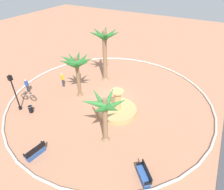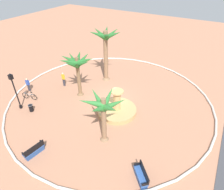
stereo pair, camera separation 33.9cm
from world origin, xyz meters
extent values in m
plane|color=tan|center=(0.00, 0.00, 0.00)|extent=(80.00, 80.00, 0.00)
torus|color=silver|center=(0.00, 0.00, 0.10)|extent=(20.79, 20.79, 0.20)
cylinder|color=tan|center=(1.46, 1.62, 0.23)|extent=(3.75, 3.75, 0.45)
cylinder|color=teal|center=(1.46, 1.62, 0.19)|extent=(3.30, 3.30, 0.34)
cylinder|color=tan|center=(1.46, 1.62, 1.40)|extent=(0.68, 0.68, 1.89)
cylinder|color=#E0B370|center=(1.46, 1.62, 2.40)|extent=(1.20, 1.20, 0.12)
cylinder|color=#8E6B4C|center=(5.03, 2.46, 2.06)|extent=(0.38, 0.38, 4.12)
cone|color=#8E6B4C|center=(5.03, 2.46, 0.25)|extent=(0.72, 0.72, 0.50)
cone|color=#337F38|center=(5.81, 2.51, 3.71)|extent=(1.87, 0.68, 1.32)
cone|color=#337F38|center=(5.37, 3.19, 3.76)|extent=(1.29, 1.91, 1.23)
cone|color=#337F38|center=(4.68, 3.15, 3.69)|extent=(1.31, 1.88, 1.36)
cone|color=#337F38|center=(4.25, 2.38, 3.69)|extent=(1.87, 0.73, 1.36)
cone|color=#337F38|center=(4.70, 1.74, 3.70)|extent=(1.27, 1.90, 1.34)
cone|color=#337F38|center=(5.54, 1.79, 3.83)|extent=(1.58, 1.82, 1.10)
cylinder|color=brown|center=(0.85, -3.28, 2.17)|extent=(0.38, 0.38, 4.35)
cone|color=brown|center=(0.85, -3.28, 0.25)|extent=(0.73, 0.73, 0.50)
cone|color=#28702D|center=(1.61, -3.33, 3.92)|extent=(1.83, 0.68, 1.33)
cone|color=#28702D|center=(1.44, -2.80, 3.93)|extent=(1.75, 1.56, 1.33)
cone|color=#28702D|center=(0.91, -2.49, 3.99)|extent=(0.69, 1.85, 1.23)
cone|color=#28702D|center=(0.53, -2.51, 4.09)|extent=(1.23, 1.90, 1.05)
cone|color=#28702D|center=(0.11, -3.10, 3.93)|extent=(1.88, 0.97, 1.33)
cone|color=#28702D|center=(0.10, -3.63, 4.07)|extent=(1.89, 1.29, 1.09)
cone|color=#28702D|center=(0.57, -3.98, 3.91)|extent=(1.19, 1.87, 1.35)
cone|color=#28702D|center=(1.04, -4.09, 4.08)|extent=(0.97, 1.91, 1.07)
cone|color=#28702D|center=(1.51, -3.77, 4.05)|extent=(1.80, 1.54, 1.12)
cylinder|color=#8E6B4C|center=(-3.42, -2.60, 2.97)|extent=(0.50, 0.50, 5.94)
cone|color=#8E6B4C|center=(-3.42, -2.60, 0.25)|extent=(0.95, 0.95, 0.50)
cone|color=#28702D|center=(-2.60, -2.61, 5.57)|extent=(1.88, 0.59, 1.26)
cone|color=#28702D|center=(-2.82, -2.01, 5.63)|extent=(1.74, 1.72, 1.15)
cone|color=#28702D|center=(-3.63, -1.80, 5.59)|extent=(1.01, 1.96, 1.22)
cone|color=#28702D|center=(-4.12, -2.23, 5.50)|extent=(1.90, 1.36, 1.36)
cone|color=#28702D|center=(-4.20, -2.96, 5.67)|extent=(1.95, 1.29, 1.08)
cone|color=#28702D|center=(-3.57, -3.40, 5.54)|extent=(0.89, 1.94, 1.30)
cone|color=#28702D|center=(-2.85, -3.22, 5.62)|extent=(1.69, 1.77, 1.17)
cube|color=#335BA8|center=(6.81, 6.42, 0.45)|extent=(1.51, 1.46, 0.12)
cube|color=black|center=(6.67, 6.57, 0.75)|extent=(1.22, 1.16, 0.50)
cube|color=#2B4E8F|center=(6.81, 6.42, 0.20)|extent=(1.39, 1.34, 0.39)
cube|color=black|center=(7.36, 6.93, 0.59)|extent=(0.37, 0.38, 0.24)
cube|color=black|center=(6.27, 5.90, 0.59)|extent=(0.37, 0.38, 0.24)
cube|color=#335BA8|center=(8.93, -1.36, 0.45)|extent=(1.66, 0.73, 0.12)
cube|color=black|center=(8.96, -1.15, 0.75)|extent=(1.59, 0.32, 0.50)
cube|color=#2B4E8F|center=(8.93, -1.36, 0.20)|extent=(1.52, 0.68, 0.39)
cube|color=black|center=(9.67, -1.47, 0.59)|extent=(0.15, 0.46, 0.24)
cube|color=black|center=(8.19, -1.24, 0.59)|extent=(0.15, 0.46, 0.24)
cylinder|color=black|center=(5.73, -6.93, 1.66)|extent=(0.12, 0.12, 3.31)
cylinder|color=black|center=(5.73, -6.93, 0.15)|extent=(0.28, 0.28, 0.30)
cube|color=black|center=(5.73, -6.93, 3.53)|extent=(0.32, 0.32, 0.44)
sphere|color=#F2EDCC|center=(5.73, -6.93, 3.53)|extent=(0.22, 0.22, 0.22)
cone|color=black|center=(5.73, -6.93, 3.81)|extent=(0.20, 0.20, 0.18)
cylinder|color=black|center=(5.51, -5.63, 0.35)|extent=(0.40, 0.40, 0.70)
torus|color=#4C4C51|center=(5.51, -5.63, 0.70)|extent=(0.46, 0.46, 0.06)
torus|color=black|center=(4.34, -7.85, 0.36)|extent=(0.25, 0.71, 0.72)
torus|color=black|center=(4.07, -6.89, 0.36)|extent=(0.25, 0.71, 0.72)
cylinder|color=#99999E|center=(4.21, -7.37, 0.59)|extent=(0.30, 0.93, 0.05)
cylinder|color=#99999E|center=(4.11, -7.03, 0.74)|extent=(0.04, 0.04, 0.30)
cube|color=black|center=(4.11, -7.03, 0.91)|extent=(0.15, 0.22, 0.06)
cylinder|color=#99999E|center=(4.32, -7.81, 0.73)|extent=(0.43, 0.14, 0.03)
cylinder|color=#33333D|center=(3.18, -8.77, 0.41)|extent=(0.14, 0.14, 0.82)
cylinder|color=#33333D|center=(3.15, -8.59, 0.41)|extent=(0.14, 0.14, 0.82)
cube|color=#2D4CA5|center=(3.16, -8.68, 1.10)|extent=(0.25, 0.37, 0.56)
sphere|color=beige|center=(3.16, -8.68, 1.50)|extent=(0.22, 0.22, 0.22)
cylinder|color=#2D4CA5|center=(3.20, -8.90, 1.10)|extent=(0.09, 0.09, 0.53)
cylinder|color=#2D4CA5|center=(3.13, -8.46, 1.10)|extent=(0.09, 0.09, 0.53)
cylinder|color=#33333D|center=(0.33, -6.13, 0.46)|extent=(0.14, 0.14, 0.92)
cylinder|color=#33333D|center=(0.36, -5.95, 0.46)|extent=(0.14, 0.14, 0.92)
cube|color=yellow|center=(0.35, -6.04, 1.20)|extent=(0.25, 0.37, 0.56)
sphere|color=beige|center=(0.35, -6.04, 1.60)|extent=(0.22, 0.22, 0.22)
cylinder|color=yellow|center=(0.32, -6.26, 1.20)|extent=(0.09, 0.09, 0.53)
cylinder|color=yellow|center=(0.38, -5.82, 1.20)|extent=(0.09, 0.09, 0.53)
camera|label=1|loc=(14.42, 8.28, 12.10)|focal=31.17mm
camera|label=2|loc=(14.25, 8.57, 12.10)|focal=31.17mm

